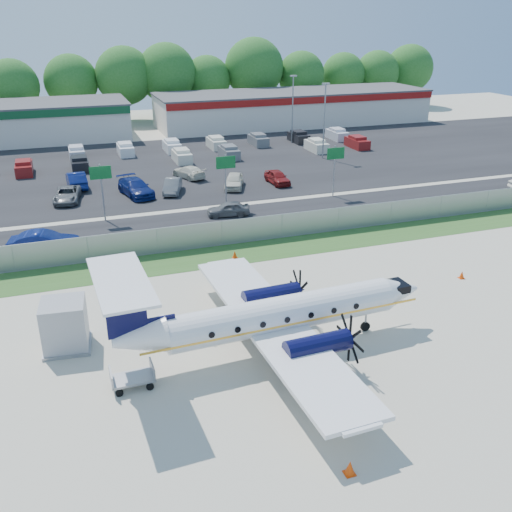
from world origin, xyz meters
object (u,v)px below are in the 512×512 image
object	(u,v)px
service_container	(65,327)
baggage_cart_near	(132,378)
pushback_tug	(250,299)
baggage_cart_far	(224,327)
aircraft	(276,315)

from	to	relation	value
service_container	baggage_cart_near	bearing A→B (deg)	-59.21
baggage_cart_near	service_container	distance (m)	5.57
pushback_tug	baggage_cart_far	bearing A→B (deg)	-132.45
pushback_tug	aircraft	bearing A→B (deg)	-93.18
aircraft	baggage_cart_near	size ratio (longest dim) A/B	8.56
baggage_cart_near	service_container	xyz separation A→B (m)	(-2.83, 4.74, 0.76)
aircraft	service_container	xyz separation A→B (m)	(-10.46, 4.00, -0.87)
baggage_cart_far	service_container	xyz separation A→B (m)	(-8.31, 1.57, 0.78)
aircraft	baggage_cart_near	distance (m)	7.84
pushback_tug	baggage_cart_near	distance (m)	9.83
pushback_tug	baggage_cart_near	xyz separation A→B (m)	(-7.91, -5.84, -0.07)
aircraft	baggage_cart_far	bearing A→B (deg)	131.54
aircraft	pushback_tug	bearing A→B (deg)	86.82
aircraft	pushback_tug	size ratio (longest dim) A/B	6.90
baggage_cart_near	service_container	size ratio (longest dim) A/B	0.77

